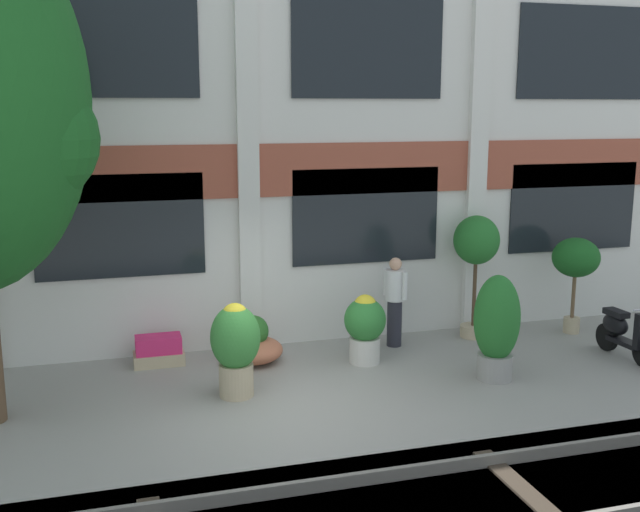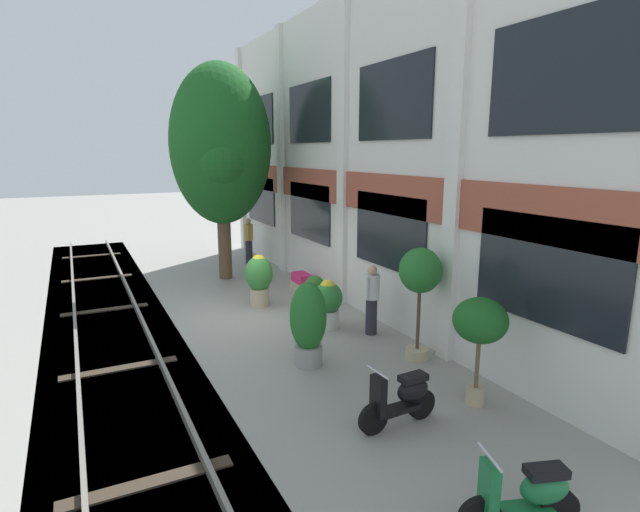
{
  "view_description": "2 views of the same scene",
  "coord_description": "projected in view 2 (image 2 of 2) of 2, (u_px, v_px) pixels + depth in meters",
  "views": [
    {
      "loc": [
        -2.35,
        -9.72,
        4.16
      ],
      "look_at": [
        0.75,
        0.96,
        1.94
      ],
      "focal_mm": 42.0,
      "sensor_mm": 36.0,
      "label": 1
    },
    {
      "loc": [
        11.51,
        -3.71,
        4.06
      ],
      "look_at": [
        0.44,
        1.83,
        1.45
      ],
      "focal_mm": 28.0,
      "sensor_mm": 36.0,
      "label": 2
    }
  ],
  "objects": [
    {
      "name": "potted_plant_glazed_jar",
      "position": [
        328.0,
        301.0,
        11.58
      ],
      "size": [
        0.69,
        0.69,
        1.16
      ],
      "color": "beige",
      "rests_on": "ground"
    },
    {
      "name": "scooter_second_parked",
      "position": [
        402.0,
        398.0,
        7.46
      ],
      "size": [
        0.5,
        1.38,
        0.98
      ],
      "rotation": [
        0.0,
        0.0,
        4.76
      ],
      "color": "black",
      "rests_on": "ground"
    },
    {
      "name": "scooter_near_curb",
      "position": [
        526.0,
        497.0,
        5.33
      ],
      "size": [
        0.66,
        1.34,
        0.98
      ],
      "rotation": [
        0.0,
        0.0,
        4.4
      ],
      "color": "black",
      "rests_on": "ground"
    },
    {
      "name": "ground_plane",
      "position": [
        247.0,
        316.0,
        12.54
      ],
      "size": [
        80.0,
        80.0,
        0.0
      ],
      "primitive_type": "plane",
      "color": "gray"
    },
    {
      "name": "potted_plant_ribbed_drum",
      "position": [
        259.0,
        277.0,
        13.18
      ],
      "size": [
        0.73,
        0.73,
        1.4
      ],
      "color": "tan",
      "rests_on": "ground"
    },
    {
      "name": "broadleaf_tree",
      "position": [
        221.0,
        148.0,
        15.43
      ],
      "size": [
        3.27,
        3.12,
        6.72
      ],
      "color": "brown",
      "rests_on": "ground"
    },
    {
      "name": "potted_plant_low_pan",
      "position": [
        480.0,
        324.0,
        7.89
      ],
      "size": [
        0.86,
        0.86,
        1.8
      ],
      "color": "tan",
      "rests_on": "ground"
    },
    {
      "name": "potted_plant_wide_bowl",
      "position": [
        315.0,
        294.0,
        13.43
      ],
      "size": [
        0.98,
        0.98,
        0.8
      ],
      "color": "#B76647",
      "rests_on": "ground"
    },
    {
      "name": "apartment_facade",
      "position": [
        353.0,
        154.0,
        13.03
      ],
      "size": [
        17.39,
        0.64,
        8.0
      ],
      "color": "silver",
      "rests_on": "ground"
    },
    {
      "name": "potted_plant_terracotta_small",
      "position": [
        420.0,
        277.0,
        9.61
      ],
      "size": [
        0.83,
        0.83,
        2.26
      ],
      "color": "tan",
      "rests_on": "ground"
    },
    {
      "name": "resident_by_doorway",
      "position": [
        372.0,
        298.0,
        11.14
      ],
      "size": [
        0.34,
        0.48,
        1.59
      ],
      "rotation": [
        0.0,
        0.0,
        -2.67
      ],
      "color": "#282833",
      "rests_on": "ground"
    },
    {
      "name": "potted_plant_fluted_column",
      "position": [
        308.0,
        322.0,
        9.5
      ],
      "size": [
        0.71,
        0.71,
        1.66
      ],
      "color": "gray",
      "rests_on": "ground"
    },
    {
      "name": "resident_watching_tracks",
      "position": [
        249.0,
        239.0,
        18.29
      ],
      "size": [
        0.49,
        0.34,
        1.67
      ],
      "rotation": [
        0.0,
        0.0,
        -1.97
      ],
      "color": "#282833",
      "rests_on": "ground"
    },
    {
      "name": "potted_plant_square_trough",
      "position": [
        302.0,
        282.0,
        14.91
      ],
      "size": [
        0.82,
        0.45,
        0.48
      ],
      "color": "tan",
      "rests_on": "ground"
    },
    {
      "name": "rail_tracks",
      "position": [
        112.0,
        342.0,
        11.18
      ],
      "size": [
        25.03,
        2.8,
        0.43
      ],
      "color": "#423F3A",
      "rests_on": "ground"
    }
  ]
}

